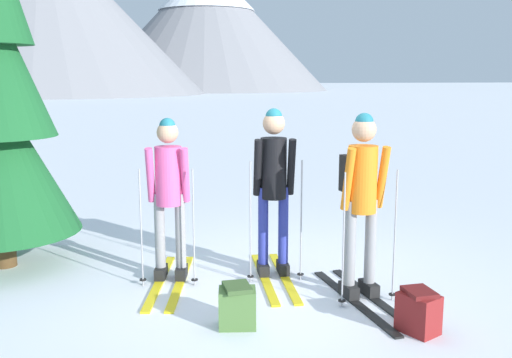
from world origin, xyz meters
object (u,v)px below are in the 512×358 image
at_px(skier_in_orange, 361,194).
at_px(skier_in_black, 273,182).
at_px(skier_in_pink, 169,190).
at_px(backpack_on_snow_beside, 418,312).
at_px(backpack_on_snow_front, 237,306).

bearing_deg(skier_in_orange, skier_in_black, 128.38).
bearing_deg(skier_in_orange, skier_in_pink, 151.28).
xyz_separation_m(skier_in_orange, backpack_on_snow_beside, (0.15, -0.88, -0.85)).
bearing_deg(skier_in_orange, backpack_on_snow_front, -163.30).
bearing_deg(skier_in_pink, skier_in_black, -7.16).
relative_size(skier_in_black, backpack_on_snow_beside, 4.69).
relative_size(skier_in_orange, backpack_on_snow_front, 4.78).
xyz_separation_m(skier_in_black, backpack_on_snow_beside, (0.80, -1.70, -0.86)).
height_order(skier_in_pink, backpack_on_snow_front, skier_in_pink).
relative_size(skier_in_black, backpack_on_snow_front, 4.80).
relative_size(skier_in_pink, skier_in_orange, 0.95).
relative_size(skier_in_pink, backpack_on_snow_front, 4.56).
relative_size(skier_in_pink, backpack_on_snow_beside, 4.46).
bearing_deg(backpack_on_snow_front, skier_in_orange, 16.70).
relative_size(backpack_on_snow_front, backpack_on_snow_beside, 0.98).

